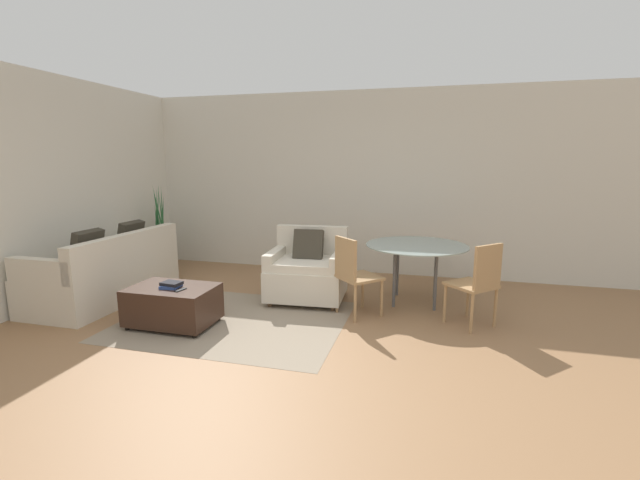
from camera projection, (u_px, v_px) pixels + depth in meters
name	position (u px, v px, depth m)	size (l,w,h in m)	color
ground_plane	(286.00, 366.00, 3.64)	(20.00, 20.00, 0.00)	#936B47
wall_back	(356.00, 184.00, 6.54)	(12.00, 0.06, 2.75)	beige
wall_left	(84.00, 187.00, 5.65)	(0.06, 12.00, 2.75)	beige
area_rug	(235.00, 320.00, 4.68)	(2.38, 1.85, 0.01)	gray
couch	(108.00, 275.00, 5.36)	(0.89, 1.86, 0.94)	beige
armchair	(307.00, 271.00, 5.34)	(0.98, 0.86, 0.89)	beige
ottoman	(173.00, 304.00, 4.52)	(0.88, 0.59, 0.42)	#382319
book_stack	(171.00, 285.00, 4.45)	(0.22, 0.20, 0.06)	#2D478C
tv_remote_primary	(180.00, 290.00, 4.36)	(0.07, 0.14, 0.01)	black
potted_plant	(162.00, 248.00, 6.81)	(0.33, 0.33, 1.37)	#333338
dining_table	(417.00, 250.00, 5.17)	(1.22, 1.22, 0.72)	#8C9E99
dining_chair_near_left	(353.00, 271.00, 4.73)	(0.59, 0.59, 0.90)	tan
dining_chair_near_right	(479.00, 279.00, 4.40)	(0.59, 0.59, 0.90)	tan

